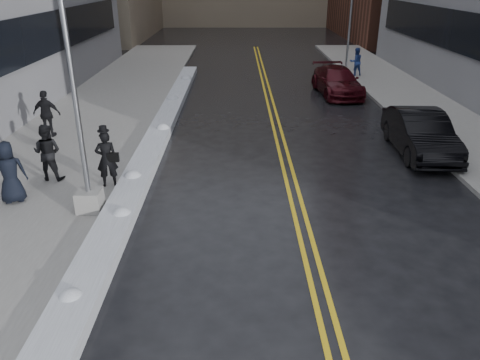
{
  "coord_description": "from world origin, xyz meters",
  "views": [
    {
      "loc": [
        0.76,
        -9.55,
        6.14
      ],
      "look_at": [
        0.83,
        1.45,
        1.3
      ],
      "focal_mm": 35.0,
      "sensor_mm": 36.0,
      "label": 1
    }
  ],
  "objects_px": {
    "lamppost": "(79,128)",
    "pedestrian_d": "(47,114)",
    "car_maroon": "(337,81)",
    "pedestrian_c": "(9,172)",
    "traffic_signal": "(350,18)",
    "pedestrian_b": "(47,152)",
    "pedestrian_east": "(356,62)",
    "fire_hydrant": "(428,116)",
    "car_black": "(420,133)",
    "pedestrian_fedora": "(107,159)"
  },
  "relations": [
    {
      "from": "fire_hydrant",
      "to": "traffic_signal",
      "type": "height_order",
      "value": "traffic_signal"
    },
    {
      "from": "fire_hydrant",
      "to": "lamppost",
      "type": "bearing_deg",
      "value": -146.96
    },
    {
      "from": "car_black",
      "to": "pedestrian_b",
      "type": "bearing_deg",
      "value": -166.42
    },
    {
      "from": "pedestrian_b",
      "to": "fire_hydrant",
      "type": "bearing_deg",
      "value": -152.77
    },
    {
      "from": "car_maroon",
      "to": "lamppost",
      "type": "bearing_deg",
      "value": -128.17
    },
    {
      "from": "traffic_signal",
      "to": "pedestrian_east",
      "type": "bearing_deg",
      "value": -92.06
    },
    {
      "from": "lamppost",
      "to": "traffic_signal",
      "type": "xyz_separation_m",
      "value": [
        11.8,
        22.0,
        0.87
      ]
    },
    {
      "from": "pedestrian_c",
      "to": "pedestrian_b",
      "type": "bearing_deg",
      "value": -126.2
    },
    {
      "from": "fire_hydrant",
      "to": "pedestrian_east",
      "type": "height_order",
      "value": "pedestrian_east"
    },
    {
      "from": "pedestrian_fedora",
      "to": "car_maroon",
      "type": "height_order",
      "value": "pedestrian_fedora"
    },
    {
      "from": "car_black",
      "to": "pedestrian_c",
      "type": "bearing_deg",
      "value": -160.26
    },
    {
      "from": "pedestrian_b",
      "to": "pedestrian_c",
      "type": "height_order",
      "value": "same"
    },
    {
      "from": "pedestrian_fedora",
      "to": "car_maroon",
      "type": "distance_m",
      "value": 15.74
    },
    {
      "from": "fire_hydrant",
      "to": "car_maroon",
      "type": "relative_size",
      "value": 0.14
    },
    {
      "from": "pedestrian_d",
      "to": "pedestrian_east",
      "type": "distance_m",
      "value": 19.57
    },
    {
      "from": "lamppost",
      "to": "fire_hydrant",
      "type": "bearing_deg",
      "value": 33.04
    },
    {
      "from": "pedestrian_east",
      "to": "car_black",
      "type": "height_order",
      "value": "pedestrian_east"
    },
    {
      "from": "traffic_signal",
      "to": "pedestrian_b",
      "type": "xyz_separation_m",
      "value": [
        -13.68,
        -19.8,
        -2.35
      ]
    },
    {
      "from": "lamppost",
      "to": "pedestrian_d",
      "type": "relative_size",
      "value": 4.1
    },
    {
      "from": "fire_hydrant",
      "to": "pedestrian_b",
      "type": "relative_size",
      "value": 0.4
    },
    {
      "from": "lamppost",
      "to": "pedestrian_b",
      "type": "height_order",
      "value": "lamppost"
    },
    {
      "from": "pedestrian_b",
      "to": "car_black",
      "type": "xyz_separation_m",
      "value": [
        12.68,
        2.63,
        -0.26
      ]
    },
    {
      "from": "pedestrian_b",
      "to": "pedestrian_c",
      "type": "distance_m",
      "value": 1.68
    },
    {
      "from": "pedestrian_b",
      "to": "pedestrian_east",
      "type": "relative_size",
      "value": 1.04
    },
    {
      "from": "pedestrian_fedora",
      "to": "pedestrian_east",
      "type": "bearing_deg",
      "value": -139.48
    },
    {
      "from": "fire_hydrant",
      "to": "traffic_signal",
      "type": "bearing_deg",
      "value": 92.05
    },
    {
      "from": "fire_hydrant",
      "to": "pedestrian_d",
      "type": "relative_size",
      "value": 0.39
    },
    {
      "from": "pedestrian_b",
      "to": "pedestrian_c",
      "type": "relative_size",
      "value": 1.0
    },
    {
      "from": "traffic_signal",
      "to": "lamppost",
      "type": "bearing_deg",
      "value": -118.21
    },
    {
      "from": "pedestrian_b",
      "to": "pedestrian_east",
      "type": "xyz_separation_m",
      "value": [
        13.57,
        16.66,
        -0.03
      ]
    },
    {
      "from": "traffic_signal",
      "to": "pedestrian_c",
      "type": "bearing_deg",
      "value": -123.46
    },
    {
      "from": "car_maroon",
      "to": "pedestrian_c",
      "type": "bearing_deg",
      "value": -135.39
    },
    {
      "from": "fire_hydrant",
      "to": "car_black",
      "type": "bearing_deg",
      "value": -115.31
    },
    {
      "from": "pedestrian_b",
      "to": "pedestrian_c",
      "type": "xyz_separation_m",
      "value": [
        -0.47,
        -1.61,
        -0.0
      ]
    },
    {
      "from": "pedestrian_c",
      "to": "pedestrian_fedora",
      "type": "bearing_deg",
      "value": -175.93
    },
    {
      "from": "pedestrian_fedora",
      "to": "pedestrian_b",
      "type": "bearing_deg",
      "value": -30.36
    },
    {
      "from": "pedestrian_d",
      "to": "car_black",
      "type": "distance_m",
      "value": 14.39
    },
    {
      "from": "pedestrian_fedora",
      "to": "pedestrian_c",
      "type": "distance_m",
      "value": 2.68
    },
    {
      "from": "traffic_signal",
      "to": "pedestrian_b",
      "type": "distance_m",
      "value": 24.18
    },
    {
      "from": "fire_hydrant",
      "to": "pedestrian_b",
      "type": "bearing_deg",
      "value": -157.75
    },
    {
      "from": "pedestrian_d",
      "to": "pedestrian_east",
      "type": "relative_size",
      "value": 1.07
    },
    {
      "from": "car_black",
      "to": "pedestrian_d",
      "type": "bearing_deg",
      "value": 175.18
    },
    {
      "from": "fire_hydrant",
      "to": "pedestrian_b",
      "type": "xyz_separation_m",
      "value": [
        -14.18,
        -5.8,
        0.5
      ]
    },
    {
      "from": "pedestrian_fedora",
      "to": "pedestrian_east",
      "type": "xyz_separation_m",
      "value": [
        11.59,
        17.19,
        -0.01
      ]
    },
    {
      "from": "car_black",
      "to": "fire_hydrant",
      "type": "bearing_deg",
      "value": 66.56
    },
    {
      "from": "lamppost",
      "to": "pedestrian_d",
      "type": "distance_m",
      "value": 7.52
    },
    {
      "from": "lamppost",
      "to": "pedestrian_c",
      "type": "xyz_separation_m",
      "value": [
        -2.35,
        0.59,
        -1.48
      ]
    },
    {
      "from": "fire_hydrant",
      "to": "pedestrian_east",
      "type": "xyz_separation_m",
      "value": [
        -0.61,
        10.86,
        0.47
      ]
    },
    {
      "from": "pedestrian_c",
      "to": "car_maroon",
      "type": "bearing_deg",
      "value": -151.05
    },
    {
      "from": "pedestrian_c",
      "to": "pedestrian_d",
      "type": "distance_m",
      "value": 6.02
    }
  ]
}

